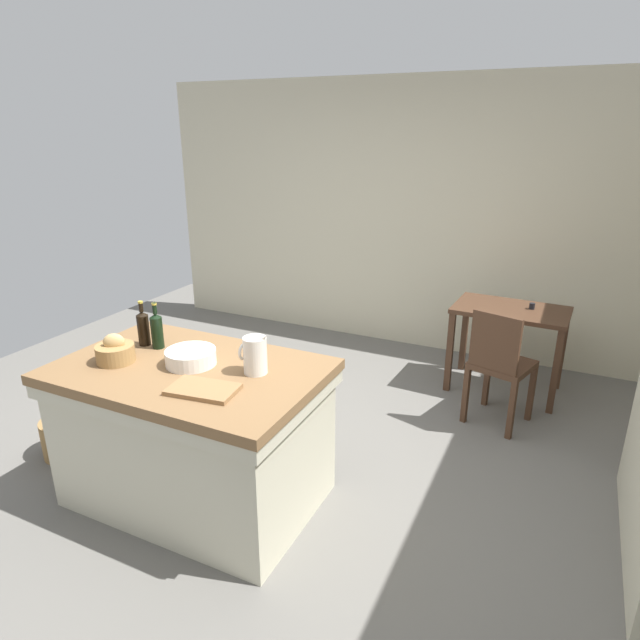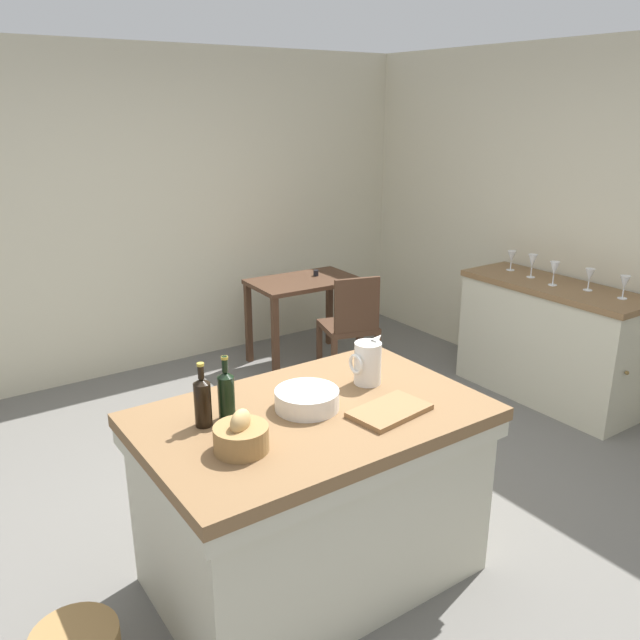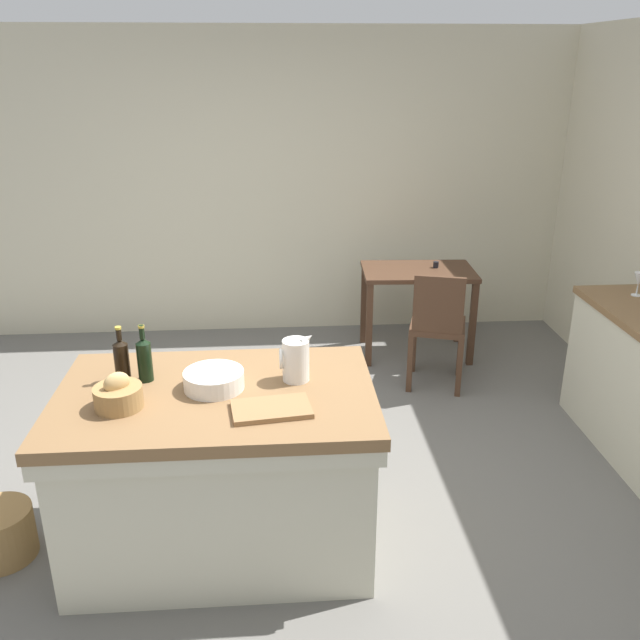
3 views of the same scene
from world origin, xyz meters
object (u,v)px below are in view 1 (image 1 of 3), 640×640
cutting_board (203,389)px  wine_bottle_dark (157,330)px  wicker_hamper (67,436)px  bread_basket (115,352)px  wash_bowl (191,357)px  writing_desk (510,322)px  pitcher (255,355)px  wooden_chair (499,364)px  island_table (194,429)px  wine_bottle_amber (143,327)px

cutting_board → wine_bottle_dark: (-0.60, 0.36, 0.10)m
wine_bottle_dark → wicker_hamper: 1.15m
bread_basket → wine_bottle_dark: (0.08, 0.27, 0.06)m
wash_bowl → writing_desk: bearing=57.0°
pitcher → cutting_board: size_ratio=0.72×
wooden_chair → writing_desk: bearing=91.8°
island_table → wine_bottle_dark: (-0.34, 0.15, 0.52)m
wash_bowl → wine_bottle_amber: wine_bottle_amber is taller
island_table → wooden_chair: bearing=48.3°
pitcher → bread_basket: pitcher is taller
wine_bottle_dark → wine_bottle_amber: bearing=179.4°
island_table → cutting_board: cutting_board is taller
wooden_chair → bread_basket: size_ratio=4.23×
island_table → wicker_hamper: size_ratio=4.54×
wooden_chair → wicker_hamper: size_ratio=2.76×
wooden_chair → wine_bottle_amber: size_ratio=3.24×
island_table → wine_bottle_amber: wine_bottle_amber is taller
pitcher → wicker_hamper: bearing=-175.5°
pitcher → wine_bottle_dark: size_ratio=0.87×
pitcher → wine_bottle_amber: wine_bottle_amber is taller
island_table → wine_bottle_dark: size_ratio=5.24×
island_table → bread_basket: bearing=-163.6°
island_table → wooden_chair: 2.24m
bread_basket → wine_bottle_dark: wine_bottle_dark is taller
island_table → pitcher: bearing=14.4°
wine_bottle_dark → wooden_chair: bearing=39.8°
writing_desk → cutting_board: 2.80m
pitcher → wine_bottle_dark: bearing=176.2°
wine_bottle_amber → wine_bottle_dark: bearing=-0.6°
wine_bottle_dark → wicker_hamper: bearing=-167.7°
writing_desk → wicker_hamper: bearing=-137.9°
pitcher → wash_bowl: bearing=-170.9°
bread_basket → pitcher: bearing=15.5°
bread_basket → wine_bottle_amber: (-0.03, 0.27, 0.05)m
wooden_chair → pitcher: 1.98m
cutting_board → wine_bottle_dark: bearing=149.5°
island_table → wine_bottle_amber: 0.70m
cutting_board → wooden_chair: bearing=56.9°
wooden_chair → wash_bowl: (-1.49, -1.63, 0.41)m
wash_bowl → wine_bottle_dark: bearing=161.8°
bread_basket → cutting_board: 0.69m
pitcher → bread_basket: bearing=-164.5°
pitcher → wine_bottle_amber: bearing=176.6°
writing_desk → wine_bottle_dark: bearing=-130.0°
cutting_board → wine_bottle_amber: size_ratio=1.23×
wash_bowl → bread_basket: 0.44m
wooden_chair → bread_basket: 2.65m
wooden_chair → wine_bottle_dark: size_ratio=3.19×
wooden_chair → wine_bottle_amber: bearing=-141.9°
island_table → wine_bottle_dark: 0.64m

